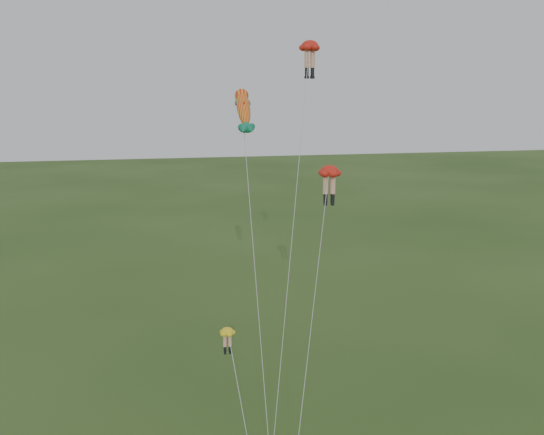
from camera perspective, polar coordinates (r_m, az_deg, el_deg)
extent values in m
ellipsoid|color=red|center=(39.80, 3.59, 15.84)|extent=(1.72, 1.72, 0.69)
cylinder|color=#EFAB8D|center=(39.64, 3.30, 14.67)|extent=(0.31, 0.31, 1.06)
cylinder|color=black|center=(39.61, 3.29, 13.52)|extent=(0.24, 0.24, 0.53)
cube|color=black|center=(39.60, 3.28, 13.03)|extent=(0.25, 0.34, 0.15)
cylinder|color=#EFAB8D|center=(39.86, 3.84, 14.65)|extent=(0.31, 0.31, 1.06)
cylinder|color=black|center=(39.83, 3.83, 13.51)|extent=(0.24, 0.24, 0.53)
cube|color=black|center=(39.82, 3.82, 13.01)|extent=(0.25, 0.34, 0.15)
cylinder|color=silver|center=(35.21, 1.96, -1.28)|extent=(4.58, 10.06, 22.24)
ellipsoid|color=red|center=(37.95, 5.44, 4.38)|extent=(1.66, 1.66, 0.74)
cylinder|color=#EFAB8D|center=(38.04, 5.07, 3.07)|extent=(0.33, 0.33, 1.13)
cylinder|color=black|center=(38.18, 5.05, 1.81)|extent=(0.26, 0.26, 0.57)
cube|color=black|center=(38.24, 5.04, 1.27)|extent=(0.22, 0.35, 0.16)
cylinder|color=#EFAB8D|center=(38.12, 5.75, 3.08)|extent=(0.33, 0.33, 1.13)
cylinder|color=black|center=(38.26, 5.72, 1.82)|extent=(0.26, 0.26, 0.57)
cube|color=black|center=(38.32, 5.71, 1.28)|extent=(0.22, 0.35, 0.16)
cylinder|color=silver|center=(34.12, 3.91, -8.46)|extent=(4.83, 10.37, 14.59)
ellipsoid|color=yellow|center=(32.00, -4.24, -10.64)|extent=(0.88, 0.88, 0.42)
cylinder|color=#EFAB8D|center=(32.19, -4.46, -11.47)|extent=(0.19, 0.19, 0.65)
cylinder|color=black|center=(32.38, -4.44, -12.26)|extent=(0.15, 0.15, 0.32)
cube|color=black|center=(32.47, -4.44, -12.60)|extent=(0.11, 0.19, 0.09)
cylinder|color=#EFAB8D|center=(32.21, -3.99, -11.45)|extent=(0.19, 0.19, 0.65)
cylinder|color=black|center=(32.40, -3.98, -12.24)|extent=(0.15, 0.15, 0.32)
cube|color=black|center=(32.49, -3.97, -12.57)|extent=(0.11, 0.19, 0.09)
cylinder|color=silver|center=(32.17, -2.92, -17.10)|extent=(0.95, 3.03, 7.11)
ellipsoid|color=#F5AD1F|center=(36.74, -2.72, 10.37)|extent=(1.05, 3.30, 2.73)
sphere|color=#F5AD1F|center=(36.74, -2.72, 10.37)|extent=(0.96, 1.30, 1.26)
cone|color=#137E5B|center=(36.74, -2.72, 10.37)|extent=(0.75, 1.19, 1.22)
cone|color=#137E5B|center=(36.74, -2.72, 10.37)|extent=(0.75, 1.19, 1.22)
cone|color=#137E5B|center=(36.74, -2.72, 10.37)|extent=(0.43, 0.67, 0.68)
cone|color=#137E5B|center=(36.74, -2.72, 10.37)|extent=(0.43, 0.67, 0.68)
cone|color=red|center=(36.74, -2.72, 10.37)|extent=(0.47, 0.67, 0.66)
cylinder|color=silver|center=(33.66, -1.50, -5.48)|extent=(0.28, 9.31, 18.18)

